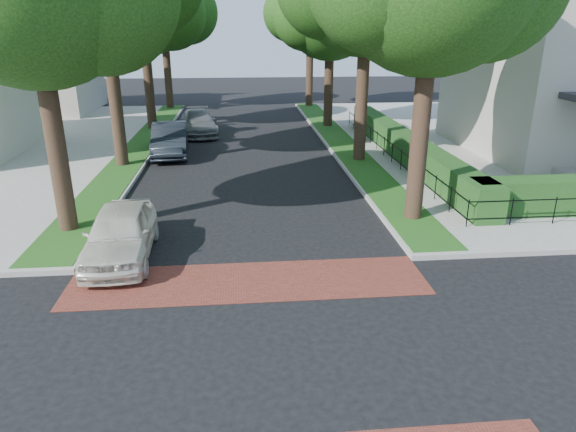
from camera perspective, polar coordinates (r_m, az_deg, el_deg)
The scene contains 14 objects.
ground at distance 10.38m, azimuth -4.02°, elevation -15.43°, with size 120.00×120.00×0.00m, color black.
crosswalk_far at distance 13.11m, azimuth -4.41°, elevation -7.26°, with size 9.00×2.20×0.01m, color maroon.
grass_strip_ne at distance 28.69m, azimuth 5.85°, elevation 8.28°, with size 1.60×29.80×0.02m, color #1C4914.
grass_strip_nw at distance 28.66m, azimuth -16.06°, elevation 7.58°, with size 1.60×29.80×0.02m, color #1C4914.
tree_right_far at distance 33.17m, azimuth 4.86°, elevation 21.64°, with size 7.25×6.23×9.74m.
tree_right_back at distance 42.08m, azimuth 2.61°, elevation 21.86°, with size 7.50×6.45×10.20m.
tree_left_far at distance 33.11m, azimuth -15.70°, elevation 21.39°, with size 7.00×6.02×9.86m.
tree_left_back at distance 42.04m, azimuth -13.57°, elevation 21.56°, with size 7.75×6.66×10.44m.
hedge_main_road at distance 25.26m, azimuth 12.84°, elevation 7.62°, with size 1.00×18.00×1.20m, color #193C14.
fence_main_road at distance 25.06m, azimuth 11.06°, elevation 7.29°, with size 0.06×18.00×0.90m, color black, non-canonical shape.
house_left_far at distance 43.28m, azimuth -27.45°, elevation 16.75°, with size 10.00×9.00×10.14m.
parked_car_front at distance 14.84m, azimuth -18.12°, elevation -1.82°, with size 1.72×4.28×1.46m, color silver.
parked_car_middle at distance 26.57m, azimuth -12.98°, elevation 8.30°, with size 1.67×4.80×1.58m, color black.
parked_car_rear at distance 31.52m, azimuth -9.94°, elevation 10.17°, with size 1.98×4.88×1.42m, color slate.
Camera 1 is at (-0.09, -8.44, 6.04)m, focal length 32.00 mm.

